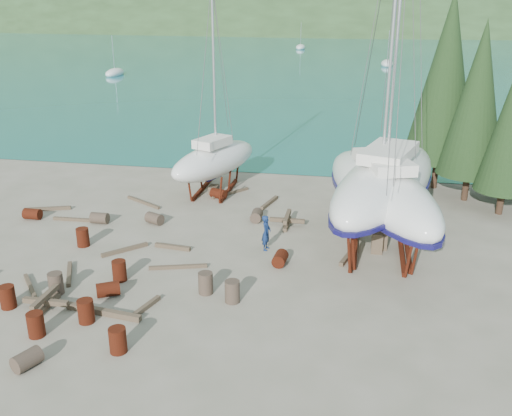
% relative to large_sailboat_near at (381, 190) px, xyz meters
% --- Properties ---
extents(ground, '(600.00, 600.00, 0.00)m').
position_rel_large_sailboat_near_xyz_m(ground, '(-7.45, -4.40, -2.79)').
color(ground, '#6A6553').
rests_on(ground, ground).
extents(bay_water, '(700.00, 700.00, 0.00)m').
position_rel_large_sailboat_near_xyz_m(bay_water, '(-7.45, 310.60, -2.78)').
color(bay_water, '#166A71').
rests_on(bay_water, ground).
extents(far_hill, '(800.00, 360.00, 110.00)m').
position_rel_large_sailboat_near_xyz_m(far_hill, '(-7.45, 315.60, -2.79)').
color(far_hill, '#24381C').
rests_on(far_hill, ground).
extents(far_house_left, '(6.60, 5.60, 5.60)m').
position_rel_large_sailboat_near_xyz_m(far_house_left, '(-67.45, 185.60, 0.14)').
color(far_house_left, beige).
rests_on(far_house_left, ground).
extents(far_house_center, '(6.60, 5.60, 5.60)m').
position_rel_large_sailboat_near_xyz_m(far_house_center, '(-27.45, 185.60, 0.14)').
color(far_house_center, beige).
rests_on(far_house_center, ground).
extents(far_house_right, '(6.60, 5.60, 5.60)m').
position_rel_large_sailboat_near_xyz_m(far_house_right, '(22.55, 185.60, 0.14)').
color(far_house_right, beige).
rests_on(far_house_right, ground).
extents(cypress_near_right, '(3.60, 3.60, 10.00)m').
position_rel_large_sailboat_near_xyz_m(cypress_near_right, '(5.05, 7.60, 3.00)').
color(cypress_near_right, black).
rests_on(cypress_near_right, ground).
extents(cypress_back_left, '(4.14, 4.14, 11.50)m').
position_rel_large_sailboat_near_xyz_m(cypress_back_left, '(3.55, 9.60, 3.88)').
color(cypress_back_left, black).
rests_on(cypress_back_left, ground).
extents(moored_boat_left, '(2.00, 5.00, 6.05)m').
position_rel_large_sailboat_near_xyz_m(moored_boat_left, '(-37.45, 55.60, -2.40)').
color(moored_boat_left, silver).
rests_on(moored_boat_left, ground).
extents(moored_boat_mid, '(2.00, 5.00, 6.05)m').
position_rel_large_sailboat_near_xyz_m(moored_boat_mid, '(2.55, 75.60, -2.40)').
color(moored_boat_mid, silver).
rests_on(moored_boat_mid, ground).
extents(moored_boat_far, '(2.00, 5.00, 6.05)m').
position_rel_large_sailboat_near_xyz_m(moored_boat_far, '(-15.45, 105.60, -2.40)').
color(moored_boat_far, silver).
rests_on(moored_boat_far, ground).
extents(large_sailboat_near, '(6.72, 11.41, 17.29)m').
position_rel_large_sailboat_near_xyz_m(large_sailboat_near, '(0.00, 0.00, 0.00)').
color(large_sailboat_near, silver).
rests_on(large_sailboat_near, ground).
extents(large_sailboat_far, '(6.65, 12.05, 18.30)m').
position_rel_large_sailboat_near_xyz_m(large_sailboat_far, '(0.22, 0.50, 0.20)').
color(large_sailboat_far, silver).
rests_on(large_sailboat_far, ground).
extents(small_sailboat_shore, '(4.93, 7.81, 11.95)m').
position_rel_large_sailboat_near_xyz_m(small_sailboat_shore, '(-9.46, 6.44, -0.82)').
color(small_sailboat_shore, silver).
rests_on(small_sailboat_shore, ground).
extents(worker, '(0.46, 0.65, 1.68)m').
position_rel_large_sailboat_near_xyz_m(worker, '(-5.03, -1.27, -1.95)').
color(worker, '#11224B').
rests_on(worker, ground).
extents(drum_1, '(0.89, 1.04, 0.58)m').
position_rel_large_sailboat_near_xyz_m(drum_1, '(-10.94, -11.51, -2.50)').
color(drum_1, '#2D2823').
rests_on(drum_1, ground).
extents(drum_2, '(0.89, 0.59, 0.58)m').
position_rel_large_sailboat_near_xyz_m(drum_2, '(-17.77, 0.24, -2.50)').
color(drum_2, '#5E1A10').
rests_on(drum_2, ground).
extents(drum_3, '(0.58, 0.58, 0.88)m').
position_rel_large_sailboat_near_xyz_m(drum_3, '(-11.62, -9.81, -2.35)').
color(drum_3, '#5E1A10').
rests_on(drum_3, ground).
extents(drum_4, '(1.03, 0.85, 0.58)m').
position_rel_large_sailboat_near_xyz_m(drum_4, '(-8.94, 5.23, -2.50)').
color(drum_4, '#5E1A10').
rests_on(drum_4, ground).
extents(drum_5, '(0.58, 0.58, 0.88)m').
position_rel_large_sailboat_near_xyz_m(drum_5, '(-6.68, -5.80, -2.35)').
color(drum_5, '#2D2823').
rests_on(drum_5, ground).
extents(drum_6, '(0.64, 0.92, 0.58)m').
position_rel_large_sailboat_near_xyz_m(drum_6, '(-4.16, -2.74, -2.50)').
color(drum_6, '#5E1A10').
rests_on(drum_6, ground).
extents(drum_7, '(0.58, 0.58, 0.88)m').
position_rel_large_sailboat_near_xyz_m(drum_7, '(-8.46, -10.18, -2.35)').
color(drum_7, '#5E1A10').
rests_on(drum_7, ground).
extents(drum_8, '(0.58, 0.58, 0.88)m').
position_rel_large_sailboat_near_xyz_m(drum_8, '(-13.55, -2.46, -2.35)').
color(drum_8, '#5E1A10').
rests_on(drum_8, ground).
extents(drum_9, '(1.04, 0.89, 0.58)m').
position_rel_large_sailboat_near_xyz_m(drum_9, '(-11.22, 0.80, -2.50)').
color(drum_9, '#2D2823').
rests_on(drum_9, ground).
extents(drum_10, '(0.58, 0.58, 0.88)m').
position_rel_large_sailboat_near_xyz_m(drum_10, '(-10.33, -8.66, -2.35)').
color(drum_10, '#5E1A10').
rests_on(drum_10, ground).
extents(drum_11, '(0.61, 0.90, 0.58)m').
position_rel_large_sailboat_near_xyz_m(drum_11, '(-6.13, 2.19, -2.50)').
color(drum_11, '#2D2823').
rests_on(drum_11, ground).
extents(drum_12, '(1.05, 0.94, 0.58)m').
position_rel_large_sailboat_near_xyz_m(drum_12, '(-10.37, -6.73, -2.50)').
color(drum_12, '#5E1A10').
rests_on(drum_12, ground).
extents(drum_13, '(0.58, 0.58, 0.88)m').
position_rel_large_sailboat_near_xyz_m(drum_13, '(-13.70, -8.24, -2.35)').
color(drum_13, '#5E1A10').
rests_on(drum_13, ground).
extents(drum_14, '(0.58, 0.58, 0.88)m').
position_rel_large_sailboat_near_xyz_m(drum_14, '(-10.46, -5.41, -2.35)').
color(drum_14, '#5E1A10').
rests_on(drum_14, ground).
extents(drum_15, '(0.88, 0.58, 0.58)m').
position_rel_large_sailboat_near_xyz_m(drum_15, '(-14.03, 0.35, -2.50)').
color(drum_15, '#2D2823').
rests_on(drum_15, ground).
extents(drum_16, '(0.58, 0.58, 0.88)m').
position_rel_large_sailboat_near_xyz_m(drum_16, '(-12.46, -6.92, -2.35)').
color(drum_16, '#2D2823').
rests_on(drum_16, ground).
extents(drum_17, '(0.58, 0.58, 0.88)m').
position_rel_large_sailboat_near_xyz_m(drum_17, '(-5.50, -6.28, -2.35)').
color(drum_17, '#2D2823').
rests_on(drum_17, ground).
extents(timber_1, '(0.71, 1.92, 0.19)m').
position_rel_large_sailboat_near_xyz_m(timber_1, '(-1.27, -1.54, -2.69)').
color(timber_1, brown).
rests_on(timber_1, ground).
extents(timber_2, '(2.39, 0.98, 0.19)m').
position_rel_large_sailboat_near_xyz_m(timber_2, '(-17.69, 1.60, -2.69)').
color(timber_2, brown).
rests_on(timber_2, ground).
extents(timber_3, '(1.86, 2.14, 0.15)m').
position_rel_large_sailboat_near_xyz_m(timber_3, '(-13.60, -6.88, -2.71)').
color(timber_3, brown).
rests_on(timber_3, ground).
extents(timber_4, '(1.69, 1.75, 0.17)m').
position_rel_large_sailboat_near_xyz_m(timber_4, '(-11.39, -2.69, -2.70)').
color(timber_4, brown).
rests_on(timber_4, ground).
extents(timber_6, '(0.70, 2.10, 0.19)m').
position_rel_large_sailboat_near_xyz_m(timber_6, '(-5.88, 4.78, -2.69)').
color(timber_6, brown).
rests_on(timber_6, ground).
extents(timber_7, '(0.59, 1.51, 0.17)m').
position_rel_large_sailboat_near_xyz_m(timber_7, '(-8.56, -7.35, -2.70)').
color(timber_7, brown).
rests_on(timber_7, ground).
extents(timber_8, '(1.77, 0.39, 0.19)m').
position_rel_large_sailboat_near_xyz_m(timber_8, '(-9.32, -2.01, -2.69)').
color(timber_8, brown).
rests_on(timber_8, ground).
extents(timber_9, '(1.77, 2.20, 0.15)m').
position_rel_large_sailboat_near_xyz_m(timber_9, '(-8.43, 6.09, -2.71)').
color(timber_9, brown).
rests_on(timber_9, ground).
extents(timber_11, '(2.45, 0.86, 0.15)m').
position_rel_large_sailboat_near_xyz_m(timber_11, '(-8.44, -3.92, -2.71)').
color(timber_11, brown).
rests_on(timber_11, ground).
extents(timber_12, '(1.11, 2.02, 0.17)m').
position_rel_large_sailboat_near_xyz_m(timber_12, '(-12.73, -5.41, -2.70)').
color(timber_12, brown).
rests_on(timber_12, ground).
extents(timber_15, '(2.47, 1.60, 0.15)m').
position_rel_large_sailboat_near_xyz_m(timber_15, '(-12.93, 3.60, -2.71)').
color(timber_15, brown).
rests_on(timber_15, ground).
extents(timber_16, '(3.06, 0.64, 0.23)m').
position_rel_large_sailboat_near_xyz_m(timber_16, '(-9.95, -8.09, -2.67)').
color(timber_16, brown).
rests_on(timber_16, ground).
extents(timber_17, '(2.75, 0.25, 0.16)m').
position_rel_large_sailboat_near_xyz_m(timber_17, '(-15.28, 0.41, -2.71)').
color(timber_17, brown).
rests_on(timber_17, ground).
extents(timber_pile_fore, '(1.80, 1.80, 0.60)m').
position_rel_large_sailboat_near_xyz_m(timber_pile_fore, '(-12.25, -8.08, -2.49)').
color(timber_pile_fore, brown).
rests_on(timber_pile_fore, ground).
extents(timber_pile_aft, '(1.80, 1.80, 0.60)m').
position_rel_large_sailboat_near_xyz_m(timber_pile_aft, '(-4.47, 1.79, -2.49)').
color(timber_pile_aft, brown).
rests_on(timber_pile_aft, ground).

